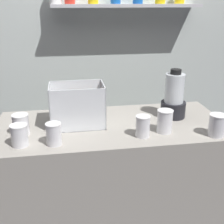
{
  "coord_description": "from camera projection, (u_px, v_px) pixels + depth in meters",
  "views": [
    {
      "loc": [
        -0.26,
        -1.61,
        1.61
      ],
      "look_at": [
        0.0,
        0.0,
        0.98
      ],
      "focal_mm": 46.7,
      "sensor_mm": 36.0,
      "label": 1
    }
  ],
  "objects": [
    {
      "name": "juice_cup_carrot_right",
      "position": [
        143.0,
        128.0,
        1.6
      ],
      "size": [
        0.08,
        0.08,
        0.12
      ],
      "color": "white",
      "rests_on": "counter"
    },
    {
      "name": "carrot_display_bin",
      "position": [
        77.0,
        113.0,
        1.74
      ],
      "size": [
        0.32,
        0.21,
        0.25
      ],
      "color": "white",
      "rests_on": "counter"
    },
    {
      "name": "juice_cup_carrot_far_left",
      "position": [
        21.0,
        126.0,
        1.63
      ],
      "size": [
        0.09,
        0.09,
        0.12
      ],
      "color": "white",
      "rests_on": "counter"
    },
    {
      "name": "counter",
      "position": [
        112.0,
        186.0,
        1.94
      ],
      "size": [
        1.4,
        0.64,
        0.9
      ],
      "primitive_type": "cube",
      "color": "#9E998E",
      "rests_on": "ground_plane"
    },
    {
      "name": "back_wall_unit",
      "position": [
        98.0,
        46.0,
        2.35
      ],
      "size": [
        2.6,
        0.24,
        2.5
      ],
      "color": "silver",
      "rests_on": "ground_plane"
    },
    {
      "name": "juice_cup_carrot_far_right",
      "position": [
        165.0,
        122.0,
        1.65
      ],
      "size": [
        0.09,
        0.09,
        0.13
      ],
      "color": "white",
      "rests_on": "counter"
    },
    {
      "name": "juice_cup_orange_left",
      "position": [
        20.0,
        136.0,
        1.5
      ],
      "size": [
        0.09,
        0.09,
        0.12
      ],
      "color": "white",
      "rests_on": "counter"
    },
    {
      "name": "juice_cup_pomegranate_rightmost",
      "position": [
        217.0,
        126.0,
        1.61
      ],
      "size": [
        0.09,
        0.09,
        0.13
      ],
      "color": "white",
      "rests_on": "counter"
    },
    {
      "name": "blender_pitcher",
      "position": [
        174.0,
        98.0,
        1.85
      ],
      "size": [
        0.16,
        0.16,
        0.31
      ],
      "color": "black",
      "rests_on": "counter"
    },
    {
      "name": "juice_cup_carrot_middle",
      "position": [
        54.0,
        135.0,
        1.51
      ],
      "size": [
        0.08,
        0.08,
        0.12
      ],
      "color": "white",
      "rests_on": "counter"
    }
  ]
}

